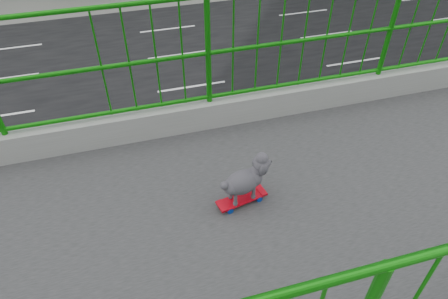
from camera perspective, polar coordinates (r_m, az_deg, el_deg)
name	(u,v)px	position (r m, az deg, el deg)	size (l,w,h in m)	color
road	(192,87)	(18.16, -4.51, 8.69)	(18.00, 90.00, 0.02)	black
footbridge	(398,277)	(5.72, 23.07, -16.04)	(3.00, 24.00, 7.00)	#2D2D2F
skateboard	(242,199)	(3.62, 2.48, -6.90)	(0.22, 0.47, 0.06)	red
poodle	(245,179)	(3.46, 2.97, -4.18)	(0.26, 0.48, 0.41)	#312E34
car_5	(54,225)	(12.32, -22.57, -9.74)	(1.66, 4.76, 1.57)	#9E9EA3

